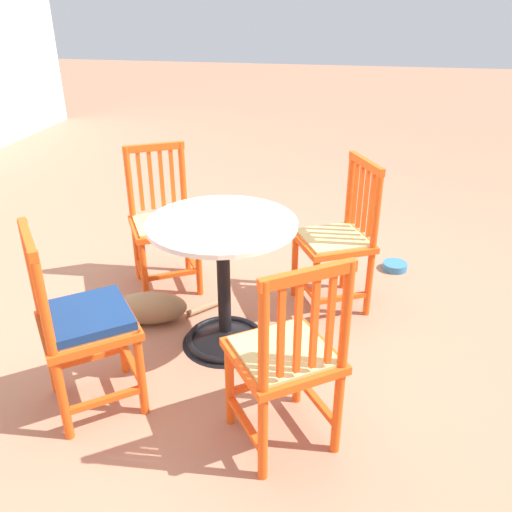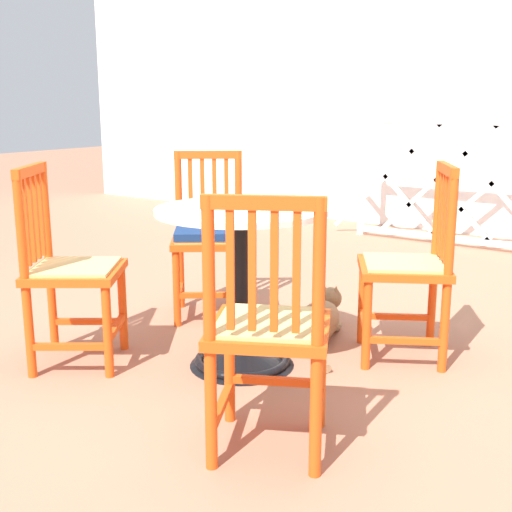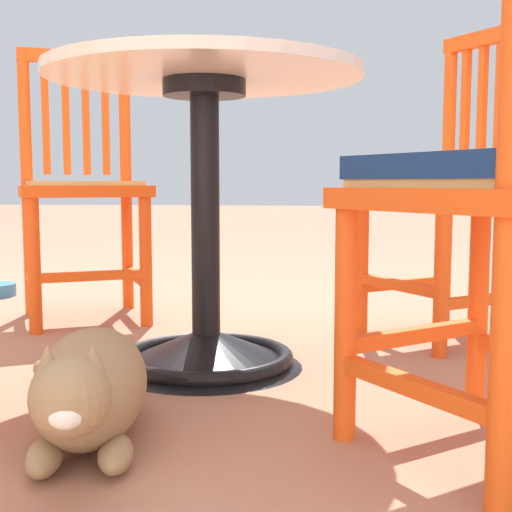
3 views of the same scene
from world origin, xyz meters
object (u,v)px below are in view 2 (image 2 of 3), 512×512
(orange_chair_facing_out, at_px, (268,332))
(tabby_cat, at_px, (320,320))
(orange_chair_near_fence, at_px, (209,237))
(cafe_table, at_px, (242,306))
(orange_chair_tucked_in, at_px, (69,272))
(orange_chair_by_planter, at_px, (410,268))

(orange_chair_facing_out, xyz_separation_m, tabby_cat, (-0.41, 1.09, -0.34))
(orange_chair_near_fence, bearing_deg, orange_chair_facing_out, -43.79)
(orange_chair_facing_out, bearing_deg, cafe_table, 132.71)
(cafe_table, bearing_deg, orange_chair_facing_out, -47.29)
(orange_chair_near_fence, distance_m, tabby_cat, 0.78)
(orange_chair_tucked_in, xyz_separation_m, tabby_cat, (0.77, 0.94, -0.34))
(cafe_table, xyz_separation_m, tabby_cat, (0.11, 0.52, -0.19))
(orange_chair_by_planter, bearing_deg, cafe_table, -137.53)
(orange_chair_facing_out, relative_size, tabby_cat, 1.35)
(orange_chair_near_fence, height_order, orange_chair_tucked_in, same)
(tabby_cat, bearing_deg, orange_chair_by_planter, 0.84)
(orange_chair_facing_out, relative_size, orange_chair_by_planter, 1.00)
(orange_chair_facing_out, xyz_separation_m, orange_chair_by_planter, (0.05, 1.09, 0.00))
(cafe_table, height_order, orange_chair_tucked_in, orange_chair_tucked_in)
(orange_chair_tucked_in, bearing_deg, cafe_table, 32.27)
(orange_chair_facing_out, bearing_deg, tabby_cat, 110.63)
(orange_chair_by_planter, distance_m, orange_chair_near_fence, 1.16)
(orange_chair_near_fence, relative_size, tabby_cat, 1.35)
(orange_chair_facing_out, relative_size, orange_chair_tucked_in, 1.00)
(cafe_table, relative_size, tabby_cat, 1.12)
(tabby_cat, bearing_deg, cafe_table, -102.34)
(orange_chair_facing_out, distance_m, orange_chair_by_planter, 1.10)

